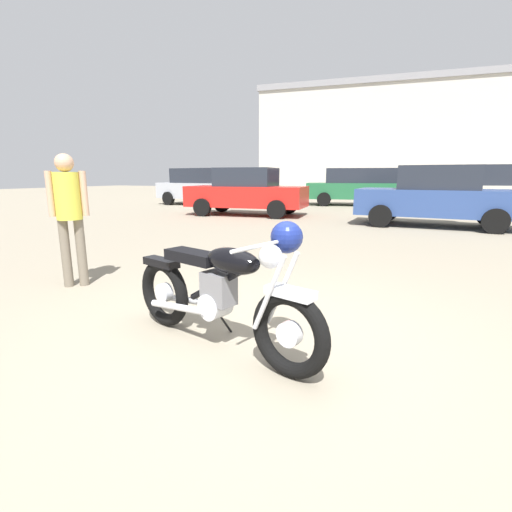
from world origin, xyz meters
TOP-DOWN VIEW (x-y plane):
  - ground_plane at (0.00, 0.00)m, footprint 80.00×80.00m
  - vintage_motorcycle at (-0.34, -0.22)m, footprint 2.03×0.78m
  - bystander at (-2.94, 0.57)m, footprint 0.37×0.33m
  - blue_hatchback_right at (-4.69, 9.45)m, footprint 4.34×2.23m
  - dark_sedan_left at (3.75, 13.33)m, footprint 4.13×2.33m
  - red_hatchback_near at (-8.44, 12.80)m, footprint 4.91×2.50m
  - white_estate_far at (1.45, 8.81)m, footprint 4.27×2.05m
  - silver_sedan_mid at (-1.68, 15.69)m, footprint 4.95×2.63m
  - industrial_building at (-1.68, 36.47)m, footprint 24.73×14.48m

SIDE VIEW (x-z plane):
  - ground_plane at x=0.00m, z-range 0.00..0.00m
  - vintage_motorcycle at x=-0.34m, z-range -0.04..1.03m
  - blue_hatchback_right at x=-4.69m, z-range 0.00..1.67m
  - white_estate_far at x=1.45m, z-range 0.00..1.67m
  - dark_sedan_left at x=3.75m, z-range 0.03..1.81m
  - red_hatchback_near at x=-8.44m, z-range 0.07..1.81m
  - silver_sedan_mid at x=-1.68m, z-range 0.07..1.81m
  - bystander at x=-2.94m, z-range 0.19..1.85m
  - industrial_building at x=-1.68m, z-range 0.01..9.19m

